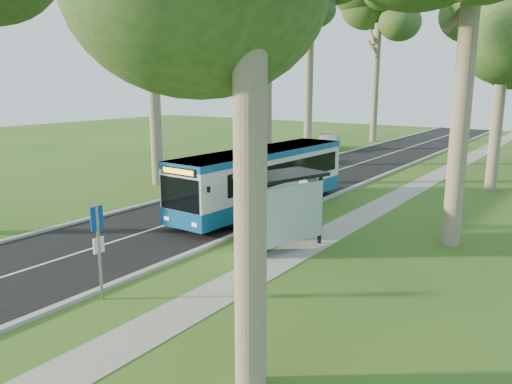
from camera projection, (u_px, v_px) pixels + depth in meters
ground at (202, 250)px, 18.75m from camera, size 120.00×120.00×0.00m
road at (270, 192)px, 28.73m from camera, size 7.00×100.00×0.02m
kerb_east at (324, 199)px, 26.77m from camera, size 0.25×100.00×0.12m
kerb_west at (222, 184)px, 30.67m from camera, size 0.25×100.00×0.12m
centre_line at (270, 192)px, 28.72m from camera, size 0.12×100.00×0.00m
footpath at (378, 208)px, 25.11m from camera, size 1.50×100.00×0.02m
bus at (263, 179)px, 24.40m from camera, size 2.83×11.41×3.00m
bus_stop_sign at (98, 242)px, 14.10m from camera, size 0.09×0.40×2.82m
bus_shelter at (278, 198)px, 18.28m from camera, size 2.67×3.68×2.84m
litter_bin at (251, 227)px, 19.89m from camera, size 0.58×0.58×1.01m
car_white at (283, 154)px, 38.96m from camera, size 3.21×4.63×1.46m
car_silver at (329, 141)px, 47.06m from camera, size 3.19×5.14×1.60m
tree_west_c at (268, 2)px, 35.70m from camera, size 5.20×5.20×15.96m
tree_west_e at (379, 21)px, 51.35m from camera, size 5.20×5.20×16.79m
tree_east_c at (509, 5)px, 27.22m from camera, size 5.20×5.20×13.90m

